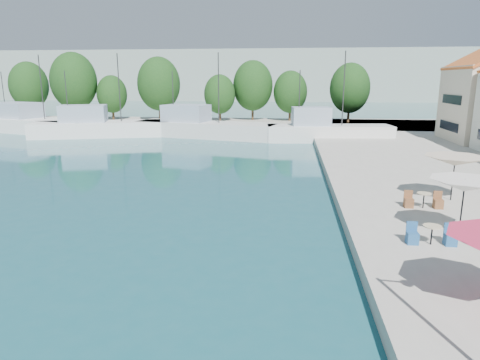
# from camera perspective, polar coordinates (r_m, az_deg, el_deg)

# --- Properties ---
(quay_far) EXTENTS (90.00, 16.00, 0.60)m
(quay_far) POSITION_cam_1_polar(r_m,az_deg,el_deg) (63.82, -3.63, 7.41)
(quay_far) COLOR #A5A095
(quay_far) RESTS_ON ground
(hill_west) EXTENTS (180.00, 40.00, 16.00)m
(hill_west) POSITION_cam_1_polar(r_m,az_deg,el_deg) (159.01, -5.53, 13.65)
(hill_west) COLOR gray
(hill_west) RESTS_ON ground
(hill_east) EXTENTS (140.00, 40.00, 12.00)m
(hill_east) POSITION_cam_1_polar(r_m,az_deg,el_deg) (179.22, 18.99, 12.32)
(hill_east) COLOR gray
(hill_east) RESTS_ON ground
(trawler_01) EXTENTS (20.97, 11.05, 10.20)m
(trawler_01) POSITION_cam_1_polar(r_m,az_deg,el_deg) (63.16, -26.09, 6.73)
(trawler_01) COLOR white
(trawler_01) RESTS_ON ground
(trawler_02) EXTENTS (17.97, 9.27, 10.20)m
(trawler_02) POSITION_cam_1_polar(r_m,az_deg,el_deg) (55.04, -17.79, 6.67)
(trawler_02) COLOR white
(trawler_02) RESTS_ON ground
(trawler_03) EXTENTS (17.94, 8.64, 10.20)m
(trawler_03) POSITION_cam_1_polar(r_m,az_deg,el_deg) (52.14, -5.04, 6.92)
(trawler_03) COLOR silver
(trawler_03) RESTS_ON ground
(trawler_04) EXTENTS (14.08, 4.98, 10.20)m
(trawler_04) POSITION_cam_1_polar(r_m,az_deg,el_deg) (49.11, 11.38, 6.32)
(trawler_04) COLOR silver
(trawler_04) RESTS_ON ground
(tree_01) EXTENTS (6.11, 6.11, 9.05)m
(tree_01) POSITION_cam_1_polar(r_m,az_deg,el_deg) (79.42, -26.34, 11.23)
(tree_01) COLOR #3F2B19
(tree_01) RESTS_ON quay_far
(tree_02) EXTENTS (6.94, 6.94, 10.28)m
(tree_02) POSITION_cam_1_polar(r_m,az_deg,el_deg) (71.81, -21.30, 12.19)
(tree_02) COLOR #3F2B19
(tree_02) RESTS_ON quay_far
(tree_03) EXTENTS (4.62, 4.62, 6.84)m
(tree_03) POSITION_cam_1_polar(r_m,az_deg,el_deg) (70.69, -16.71, 10.91)
(tree_03) COLOR #3F2B19
(tree_03) RESTS_ON quay_far
(tree_04) EXTENTS (6.46, 6.46, 9.56)m
(tree_04) POSITION_cam_1_polar(r_m,az_deg,el_deg) (67.71, -10.78, 12.48)
(tree_04) COLOR #3F2B19
(tree_04) RESTS_ON quay_far
(tree_05) EXTENTS (4.69, 4.69, 6.95)m
(tree_05) POSITION_cam_1_polar(r_m,az_deg,el_deg) (65.55, -2.73, 11.34)
(tree_05) COLOR #3F2B19
(tree_05) RESTS_ON quay_far
(tree_06) EXTENTS (6.13, 6.13, 9.08)m
(tree_06) POSITION_cam_1_polar(r_m,az_deg,el_deg) (67.52, 1.72, 12.46)
(tree_06) COLOR #3F2B19
(tree_06) RESTS_ON quay_far
(tree_07) EXTENTS (5.08, 5.08, 7.51)m
(tree_07) POSITION_cam_1_polar(r_m,az_deg,el_deg) (66.48, 6.73, 11.58)
(tree_07) COLOR #3F2B19
(tree_07) RESTS_ON quay_far
(tree_08) EXTENTS (5.79, 5.79, 8.57)m
(tree_08) POSITION_cam_1_polar(r_m,az_deg,el_deg) (65.59, 14.44, 11.78)
(tree_08) COLOR #3F2B19
(tree_08) RESTS_ON quay_far
(umbrella_white) EXTENTS (2.74, 2.74, 2.36)m
(umbrella_white) POSITION_cam_1_polar(r_m,az_deg,el_deg) (19.13, 27.77, -0.62)
(umbrella_white) COLOR black
(umbrella_white) RESTS_ON quay_right
(umbrella_cream) EXTENTS (3.10, 3.10, 2.36)m
(umbrella_cream) POSITION_cam_1_polar(r_m,az_deg,el_deg) (24.67, 26.75, 2.30)
(umbrella_cream) COLOR black
(umbrella_cream) RESTS_ON quay_right
(cafe_table_02) EXTENTS (1.82, 0.70, 0.76)m
(cafe_table_02) POSITION_cam_1_polar(r_m,az_deg,el_deg) (18.09, 24.15, -7.00)
(cafe_table_02) COLOR black
(cafe_table_02) RESTS_ON quay_right
(cafe_table_03) EXTENTS (1.82, 0.70, 0.76)m
(cafe_table_03) POSITION_cam_1_polar(r_m,az_deg,el_deg) (22.96, 23.26, -2.75)
(cafe_table_03) COLOR black
(cafe_table_03) RESTS_ON quay_right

